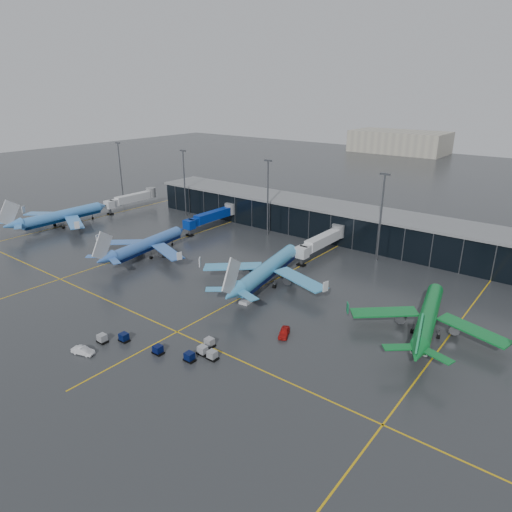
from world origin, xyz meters
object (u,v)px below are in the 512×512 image
Objects in this scene: airliner_arkefly at (147,237)px; airliner_aer_lingus at (430,307)px; airliner_klm_near at (268,260)px; service_van_white at (83,351)px; airliner_klm_west at (62,209)px; mobile_airstair at (246,300)px; service_van_red at (284,332)px; baggage_carts at (170,347)px.

airliner_arkefly is 1.01× the size of airliner_aer_lingus.
service_van_white is (-7.75, -48.34, -5.56)m from airliner_klm_near.
airliner_klm_west reaches higher than airliner_arkefly.
airliner_klm_near is 11.87× the size of mobile_airstair.
service_van_white is (32.81, -42.82, -5.05)m from airliner_arkefly.
service_van_red is at bearing -60.21° from service_van_white.
service_van_red is at bearing 52.24° from baggage_carts.
airliner_aer_lingus is 52.57m from baggage_carts.
airliner_aer_lingus is 68.90m from service_van_white.
airliner_klm_west is 89.36m from airliner_klm_near.
service_van_red is at bearing -57.26° from airliner_klm_near.
airliner_klm_west is 11.86× the size of mobile_airstair.
baggage_carts reaches higher than service_van_red.
airliner_aer_lingus is at bearing 46.08° from baggage_carts.
baggage_carts is 25.25m from mobile_airstair.
airliner_klm_near is 1.10× the size of airliner_aer_lingus.
mobile_airstair is 17.26m from service_van_red.
airliner_aer_lingus is 10.75× the size of mobile_airstair.
airliner_klm_near is 1.74× the size of baggage_carts.
baggage_carts is 16.41m from service_van_white.
service_van_white is (-12.19, -11.00, -0.01)m from baggage_carts.
mobile_airstair is at bearing 93.88° from baggage_carts.
mobile_airstair is 0.77× the size of service_van_white.
service_van_white is at bearing -156.30° from service_van_red.
airliner_aer_lingus reaches higher than mobile_airstair.
airliner_arkefly is 44.07m from mobile_airstair.
service_van_white is at bearing -61.07° from airliner_arkefly.
service_van_white is at bearing -110.16° from airliner_klm_near.
airliner_arkefly is 10.89× the size of mobile_airstair.
airliner_klm_west is at bearing 170.08° from airliner_aer_lingus.
baggage_carts is at bearing -94.28° from airliner_klm_near.
airliner_aer_lingus reaches higher than baggage_carts.
airliner_klm_near is 49.28m from service_van_white.
airliner_arkefly is 81.51m from airliner_aer_lingus.
airliner_klm_west is 8.78× the size of service_van_red.
airliner_arkefly is 8.06× the size of service_van_red.
airliner_klm_west is at bearing 170.18° from airliner_arkefly.
airliner_aer_lingus is (81.30, 5.87, -0.07)m from airliner_arkefly.
service_van_white is (-48.49, -48.69, -4.97)m from airliner_aer_lingus.
mobile_airstair is (-38.02, -12.51, -4.95)m from airliner_aer_lingus.
airliner_aer_lingus is at bearing 17.04° from service_van_red.
airliner_klm_west is at bearing 171.79° from airliner_klm_near.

